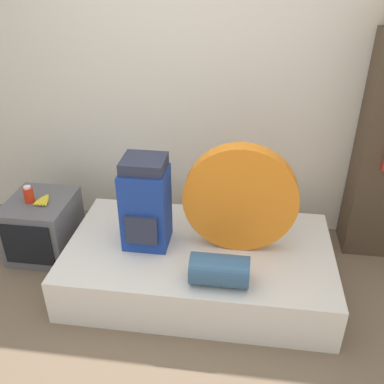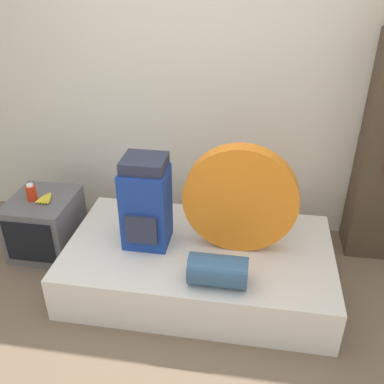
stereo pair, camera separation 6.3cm
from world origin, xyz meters
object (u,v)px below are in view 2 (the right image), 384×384
Objects in this scene: sleeping_roll at (218,271)px; television at (46,224)px; tent_bag at (240,199)px; backpack at (146,203)px; canister at (31,193)px.

sleeping_roll is 1.64m from television.
tent_bag is 1.40× the size of television.
backpack is 1.77× the size of sleeping_roll.
sleeping_roll reaches higher than television.
tent_bag reaches higher than backpack.
television is (-0.95, 0.23, -0.44)m from backpack.
canister is (-1.67, 0.16, -0.19)m from tent_bag.
tent_bag is (0.66, 0.05, 0.07)m from backpack.
backpack is 1.19× the size of television.
sleeping_roll is at bearing -33.99° from backpack.
backpack is 0.67m from tent_bag.
backpack is 0.85× the size of tent_bag.
sleeping_roll is (0.56, -0.38, -0.22)m from backpack.
canister is (-0.05, -0.02, 0.31)m from television.
tent_bag is at bearing -6.51° from television.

